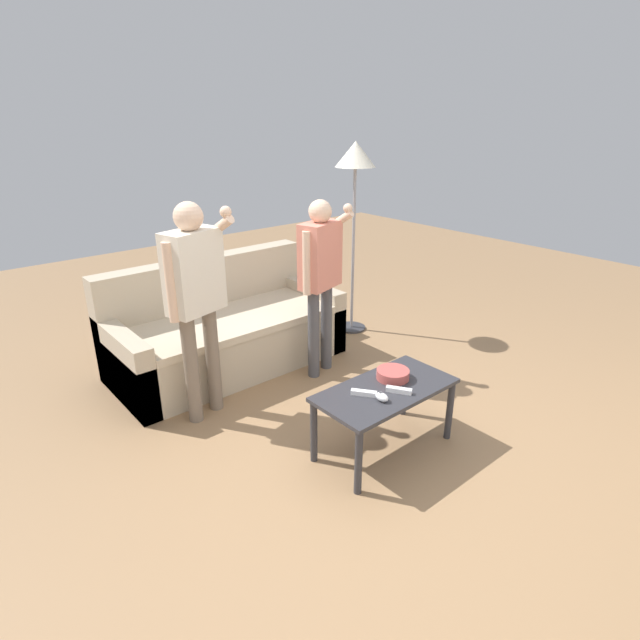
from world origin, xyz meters
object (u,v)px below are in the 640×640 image
(player_left, at_px, (195,288))
(player_right, at_px, (320,268))
(coffee_table, at_px, (385,397))
(game_remote_wand_near, at_px, (399,390))
(game_remote_nunchuk, at_px, (382,397))
(game_remote_wand_spare, at_px, (389,375))
(floor_lamp, at_px, (355,168))
(couch, at_px, (225,332))
(snack_bowl, at_px, (393,374))
(game_remote_wand_far, at_px, (364,393))

(player_left, bearing_deg, player_right, -1.66)
(coffee_table, distance_m, game_remote_wand_near, 0.12)
(coffee_table, distance_m, game_remote_nunchuk, 0.18)
(game_remote_nunchuk, bearing_deg, game_remote_wand_spare, 34.76)
(floor_lamp, height_order, game_remote_wand_near, floor_lamp)
(player_right, bearing_deg, game_remote_wand_spare, -105.31)
(player_right, bearing_deg, player_left, 178.34)
(couch, distance_m, snack_bowl, 1.67)
(snack_bowl, relative_size, game_remote_wand_spare, 1.26)
(player_right, distance_m, game_remote_wand_spare, 1.11)
(snack_bowl, bearing_deg, game_remote_wand_spare, 107.81)
(game_remote_wand_far, bearing_deg, game_remote_wand_near, -31.30)
(floor_lamp, xyz_separation_m, game_remote_wand_far, (-1.38, -1.54, -1.09))
(couch, distance_m, player_right, 1.01)
(coffee_table, bearing_deg, snack_bowl, 24.64)
(game_remote_wand_near, bearing_deg, game_remote_wand_far, 148.70)
(snack_bowl, height_order, floor_lamp, floor_lamp)
(floor_lamp, height_order, game_remote_wand_far, floor_lamp)
(player_right, distance_m, game_remote_wand_near, 1.29)
(game_remote_nunchuk, xyz_separation_m, game_remote_wand_spare, (0.24, 0.17, -0.01))
(player_left, bearing_deg, game_remote_wand_near, -60.37)
(snack_bowl, relative_size, player_left, 0.14)
(couch, height_order, player_left, player_left)
(player_right, height_order, game_remote_wand_spare, player_right)
(snack_bowl, relative_size, player_right, 0.15)
(couch, height_order, game_remote_wand_spare, couch)
(couch, height_order, floor_lamp, floor_lamp)
(game_remote_nunchuk, height_order, game_remote_wand_near, game_remote_nunchuk)
(snack_bowl, distance_m, floor_lamp, 2.15)
(game_remote_nunchuk, bearing_deg, player_right, 66.09)
(coffee_table, distance_m, game_remote_wand_spare, 0.16)
(floor_lamp, xyz_separation_m, player_left, (-1.87, -0.47, -0.60))
(coffee_table, height_order, player_left, player_left)
(game_remote_nunchuk, relative_size, game_remote_wand_far, 0.61)
(game_remote_wand_near, bearing_deg, game_remote_wand_spare, 60.92)
(couch, bearing_deg, game_remote_wand_spare, -81.35)
(coffee_table, height_order, snack_bowl, snack_bowl)
(couch, relative_size, game_remote_wand_near, 12.49)
(player_left, bearing_deg, coffee_table, -59.28)
(coffee_table, relative_size, snack_bowl, 4.31)
(couch, bearing_deg, player_right, -50.57)
(snack_bowl, height_order, game_remote_nunchuk, snack_bowl)
(floor_lamp, bearing_deg, couch, 174.41)
(game_remote_nunchuk, distance_m, game_remote_wand_spare, 0.30)
(couch, xyz_separation_m, game_remote_nunchuk, (0.00, -1.79, 0.17))
(game_remote_wand_far, bearing_deg, floor_lamp, 48.24)
(coffee_table, xyz_separation_m, floor_lamp, (1.21, 1.57, 1.17))
(coffee_table, bearing_deg, player_left, 120.72)
(snack_bowl, xyz_separation_m, player_left, (-0.78, 1.05, 0.47))
(couch, xyz_separation_m, snack_bowl, (0.25, -1.64, 0.17))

